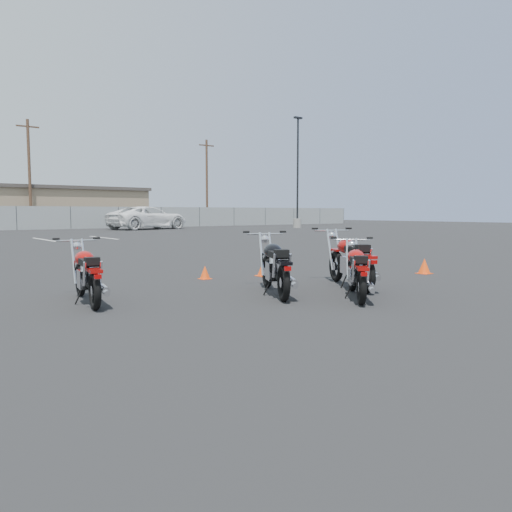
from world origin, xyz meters
TOP-DOWN VIEW (x-y plane):
  - ground at (0.00, 0.00)m, footprint 120.00×120.00m
  - motorcycle_front_red at (-2.18, 1.65)m, footprint 0.76×1.92m
  - motorcycle_second_black at (0.55, 0.53)m, footprint 1.36×1.98m
  - motorcycle_third_red at (1.35, -0.54)m, footprint 1.55×1.62m
  - motorcycle_rear_red at (2.13, 0.29)m, footprint 1.36×2.07m
  - training_cone_near at (1.87, 2.49)m, footprint 0.29×0.29m
  - training_cone_far at (4.94, 0.64)m, footprint 0.28×0.28m
  - training_cone_extra at (0.63, 2.85)m, footprint 0.23×0.23m
  - light_pole_east at (24.07, 25.74)m, footprint 0.80×0.70m
  - tan_building_east at (10.00, 44.00)m, footprint 14.40×9.40m
  - utility_pole_c at (6.00, 39.00)m, footprint 1.80×0.24m
  - utility_pole_d at (24.00, 40.00)m, footprint 1.80×0.24m
  - white_van at (12.63, 30.62)m, footprint 4.40×7.89m

SIDE VIEW (x-z plane):
  - ground at x=0.00m, z-range 0.00..0.00m
  - training_cone_extra at x=0.63m, z-range 0.00..0.27m
  - training_cone_far at x=4.94m, z-range 0.00..0.34m
  - training_cone_near at x=1.87m, z-range 0.00..0.35m
  - motorcycle_third_red at x=1.35m, z-range -0.04..0.88m
  - motorcycle_front_red at x=-2.18m, z-range -0.04..0.90m
  - motorcycle_second_black at x=0.55m, z-range -0.05..0.97m
  - motorcycle_rear_red at x=2.13m, z-range -0.05..1.00m
  - white_van at x=12.63m, z-range 0.00..2.83m
  - tan_building_east at x=10.00m, z-range 0.01..3.71m
  - light_pole_east at x=24.07m, z-range -2.29..6.99m
  - utility_pole_c at x=6.00m, z-range 0.19..9.19m
  - utility_pole_d at x=24.00m, z-range 0.19..9.19m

